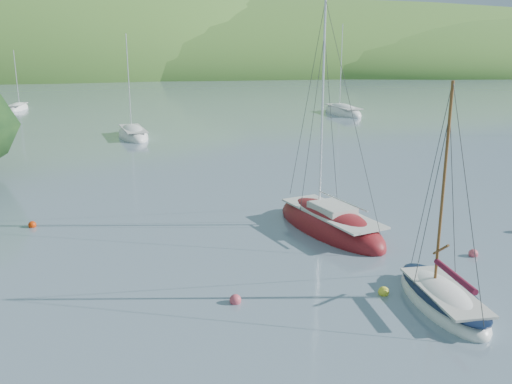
{
  "coord_description": "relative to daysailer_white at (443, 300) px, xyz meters",
  "views": [
    {
      "loc": [
        -4.13,
        -19.43,
        10.29
      ],
      "look_at": [
        -0.64,
        8.0,
        2.66
      ],
      "focal_mm": 40.0,
      "sensor_mm": 36.0,
      "label": 1
    }
  ],
  "objects": [
    {
      "name": "ground",
      "position": [
        -5.76,
        0.01,
        -0.21
      ],
      "size": [
        700.0,
        700.0,
        0.0
      ],
      "primitive_type": "plane",
      "color": "slate",
      "rests_on": "ground"
    },
    {
      "name": "daysailer_white",
      "position": [
        0.0,
        0.0,
        0.0
      ],
      "size": [
        2.49,
        6.15,
        9.32
      ],
      "rotation": [
        0.0,
        0.0,
        0.04
      ],
      "color": "white",
      "rests_on": "ground"
    },
    {
      "name": "distant_sloop_c",
      "position": [
        -33.42,
        66.05,
        -0.05
      ],
      "size": [
        2.35,
        6.35,
        8.99
      ],
      "rotation": [
        0.0,
        0.0,
        -0.02
      ],
      "color": "white",
      "rests_on": "ground"
    },
    {
      "name": "mooring_buoys",
      "position": [
        -2.52,
        5.26,
        -0.09
      ],
      "size": [
        26.75,
        11.15,
        0.5
      ],
      "color": "yellow",
      "rests_on": "ground"
    },
    {
      "name": "distant_sloop_b",
      "position": [
        11.46,
        55.49,
        -0.01
      ],
      "size": [
        4.69,
        9.37,
        12.77
      ],
      "rotation": [
        0.0,
        0.0,
        0.18
      ],
      "color": "white",
      "rests_on": "ground"
    },
    {
      "name": "sloop_red",
      "position": [
        -2.18,
        9.32,
        0.02
      ],
      "size": [
        5.91,
        9.35,
        13.09
      ],
      "rotation": [
        0.0,
        0.0,
        0.35
      ],
      "color": "maroon",
      "rests_on": "ground"
    },
    {
      "name": "shoreline_hills",
      "position": [
        -15.43,
        172.43,
        -0.21
      ],
      "size": [
        690.0,
        135.0,
        56.0
      ],
      "color": "#36702A",
      "rests_on": "ground"
    },
    {
      "name": "distant_sloop_a",
      "position": [
        -15.21,
        40.69,
        -0.02
      ],
      "size": [
        4.63,
        8.43,
        11.41
      ],
      "rotation": [
        0.0,
        0.0,
        0.24
      ],
      "color": "white",
      "rests_on": "ground"
    }
  ]
}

